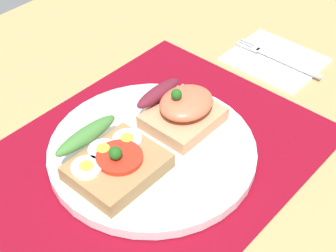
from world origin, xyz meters
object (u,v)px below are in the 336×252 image
(plate, at_px, (152,151))
(napkin, at_px, (276,59))
(sandwich_egg_tomato, at_px, (111,159))
(sandwich_salmon, at_px, (182,109))
(fork, at_px, (275,57))

(plate, relative_size, napkin, 1.90)
(sandwich_egg_tomato, bearing_deg, napkin, -2.06)
(sandwich_salmon, xyz_separation_m, fork, (0.22, -0.00, -0.03))
(plate, height_order, napkin, plate)
(sandwich_salmon, relative_size, napkin, 0.69)
(napkin, bearing_deg, fork, 172.84)
(sandwich_egg_tomato, relative_size, napkin, 0.77)
(sandwich_egg_tomato, distance_m, fork, 0.35)
(sandwich_egg_tomato, xyz_separation_m, napkin, (0.35, -0.01, -0.03))
(plate, bearing_deg, sandwich_salmon, 3.41)
(plate, relative_size, sandwich_salmon, 2.76)
(napkin, relative_size, fork, 0.91)
(sandwich_egg_tomato, distance_m, sandwich_salmon, 0.12)
(sandwich_egg_tomato, xyz_separation_m, fork, (0.34, -0.01, -0.02))
(fork, bearing_deg, plate, 179.86)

